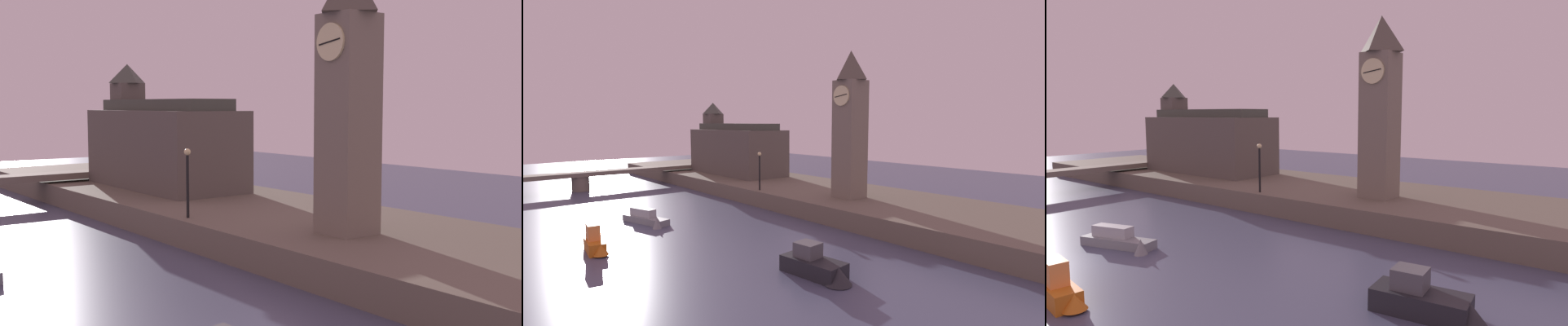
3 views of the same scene
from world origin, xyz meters
TOP-DOWN VIEW (x-y plane):
  - ground_plane at (0.00, 0.00)m, footprint 120.00×120.00m
  - far_embankment at (0.00, 20.00)m, footprint 70.00×12.00m
  - clock_tower at (7.76, 18.46)m, footprint 2.45×2.49m
  - parliament_hall at (-13.09, 20.25)m, footprint 13.84×5.92m
  - bridge_span at (-20.58, 3.58)m, footprint 2.13×32.98m
  - streetlamp at (-0.37, 14.74)m, footprint 0.36×0.36m
  - boat_cruiser_grey at (-0.23, 3.47)m, footprint 5.17×2.34m
  - boat_patrol_orange at (4.60, -1.77)m, footprint 3.10×1.31m
  - boat_barge_dark at (16.51, 5.99)m, footprint 4.41×1.91m

SIDE VIEW (x-z plane):
  - ground_plane at x=0.00m, z-range 0.00..0.00m
  - boat_cruiser_grey at x=-0.23m, z-range -0.31..1.09m
  - boat_barge_dark at x=16.51m, z-range -0.27..1.40m
  - boat_patrol_orange at x=4.60m, z-range -0.25..1.47m
  - far_embankment at x=0.00m, z-range 0.00..1.50m
  - bridge_span at x=-20.58m, z-range 0.57..2.80m
  - streetlamp at x=-0.37m, z-range 1.97..5.68m
  - parliament_hall at x=-13.09m, z-range 0.06..9.28m
  - clock_tower at x=7.76m, z-range 1.71..14.37m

